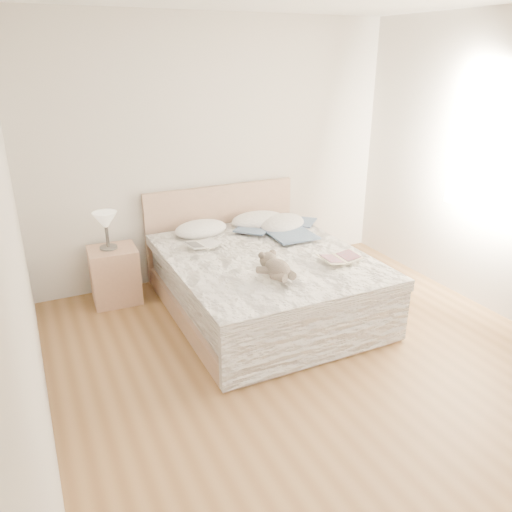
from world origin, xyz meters
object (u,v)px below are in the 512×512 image
object	(u,v)px
nightstand	(115,275)
childrens_book	(340,259)
teddy_bear	(277,276)
bed	(261,279)
table_lamp	(106,223)
photo_book	(202,245)

from	to	relation	value
nightstand	childrens_book	distance (m)	2.21
childrens_book	teddy_bear	size ratio (longest dim) A/B	1.09
bed	table_lamp	xyz separation A→B (m)	(-1.26, 0.79, 0.52)
bed	photo_book	xyz separation A→B (m)	(-0.47, 0.31, 0.32)
bed	childrens_book	world-z (taller)	bed
bed	teddy_bear	size ratio (longest dim) A/B	6.40
table_lamp	childrens_book	bearing A→B (deg)	-36.88
nightstand	table_lamp	xyz separation A→B (m)	(-0.03, 0.02, 0.54)
childrens_book	teddy_bear	distance (m)	0.70
childrens_book	photo_book	bearing A→B (deg)	140.89
photo_book	teddy_bear	xyz separation A→B (m)	(0.29, -0.98, 0.02)
nightstand	table_lamp	bearing A→B (deg)	138.02
photo_book	teddy_bear	distance (m)	1.02
bed	table_lamp	distance (m)	1.57
bed	photo_book	world-z (taller)	bed
table_lamp	teddy_bear	size ratio (longest dim) A/B	1.09
bed	photo_book	distance (m)	0.65
bed	table_lamp	size ratio (longest dim) A/B	5.86
bed	childrens_book	xyz separation A→B (m)	(0.51, -0.54, 0.32)
nightstand	teddy_bear	size ratio (longest dim) A/B	1.67
photo_book	bed	bearing A→B (deg)	-43.51
teddy_bear	nightstand	bearing A→B (deg)	118.14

